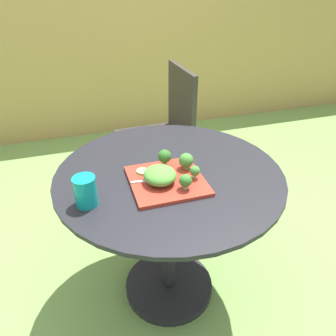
{
  "coord_description": "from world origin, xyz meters",
  "views": [
    {
      "loc": [
        -0.33,
        -1.05,
        1.41
      ],
      "look_at": [
        -0.02,
        -0.04,
        0.75
      ],
      "focal_mm": 34.57,
      "sensor_mm": 36.0,
      "label": 1
    }
  ],
  "objects": [
    {
      "name": "broccoli_floret_3",
      "position": [
        0.01,
        -0.15,
        0.76
      ],
      "size": [
        0.05,
        0.05,
        0.06
      ],
      "color": "#99B770",
      "rests_on": "salad_plate"
    },
    {
      "name": "ground_plane",
      "position": [
        0.0,
        0.0,
        0.0
      ],
      "size": [
        12.0,
        12.0,
        0.0
      ],
      "primitive_type": "plane",
      "color": "#70994C"
    },
    {
      "name": "cucumber_slice_0",
      "position": [
        -0.11,
        0.01,
        0.73
      ],
      "size": [
        0.05,
        0.05,
        0.01
      ],
      "primitive_type": "cylinder",
      "color": "#8EB766",
      "rests_on": "salad_plate"
    },
    {
      "name": "lettuce_mound",
      "position": [
        -0.06,
        -0.08,
        0.76
      ],
      "size": [
        0.12,
        0.13,
        0.06
      ],
      "primitive_type": "ellipsoid",
      "color": "#519338",
      "rests_on": "salad_plate"
    },
    {
      "name": "fork",
      "position": [
        -0.08,
        -0.07,
        0.73
      ],
      "size": [
        0.15,
        0.04,
        0.0
      ],
      "color": "silver",
      "rests_on": "salad_plate"
    },
    {
      "name": "patio_table",
      "position": [
        0.0,
        0.0,
        0.46
      ],
      "size": [
        0.92,
        0.92,
        0.71
      ],
      "color": "black",
      "rests_on": "ground_plane"
    },
    {
      "name": "bamboo_fence",
      "position": [
        0.0,
        2.03,
        0.72
      ],
      "size": [
        8.0,
        0.08,
        1.43
      ],
      "primitive_type": "cube",
      "color": "#A8894C",
      "rests_on": "ground_plane"
    },
    {
      "name": "broccoli_floret_0",
      "position": [
        0.06,
        -0.02,
        0.76
      ],
      "size": [
        0.06,
        0.06,
        0.07
      ],
      "color": "#99B770",
      "rests_on": "salad_plate"
    },
    {
      "name": "broccoli_floret_1",
      "position": [
        -0.01,
        0.03,
        0.77
      ],
      "size": [
        0.05,
        0.05,
        0.07
      ],
      "color": "#99B770",
      "rests_on": "salad_plate"
    },
    {
      "name": "salad_plate",
      "position": [
        -0.03,
        -0.07,
        0.72
      ],
      "size": [
        0.28,
        0.28,
        0.01
      ],
      "primitive_type": "cube",
      "color": "#AD3323",
      "rests_on": "patio_table"
    },
    {
      "name": "drinking_glass",
      "position": [
        -0.34,
        -0.12,
        0.76
      ],
      "size": [
        0.08,
        0.08,
        0.11
      ],
      "color": "#0F8C93",
      "rests_on": "patio_table"
    },
    {
      "name": "patio_chair",
      "position": [
        0.23,
        0.83,
        0.53
      ],
      "size": [
        0.46,
        0.46,
        0.9
      ],
      "color": "#332D28",
      "rests_on": "ground_plane"
    },
    {
      "name": "broccoli_floret_2",
      "position": [
        0.07,
        -0.1,
        0.76
      ],
      "size": [
        0.04,
        0.04,
        0.05
      ],
      "color": "#99B770",
      "rests_on": "salad_plate"
    }
  ]
}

